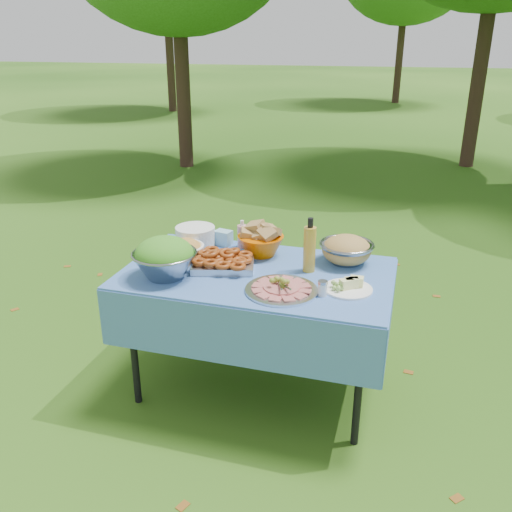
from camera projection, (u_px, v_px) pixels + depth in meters
The scene contains 14 objects.
ground at pixel (257, 387), 3.26m from camera, with size 80.00×80.00×0.00m, color #133609.
picnic_table at pixel (257, 332), 3.12m from camera, with size 1.46×0.86×0.76m, color #84CBFF.
salad_bowl at pixel (165, 258), 2.87m from camera, with size 0.34×0.34×0.22m, color gray, non-canonical shape.
pasta_bowl_white at pixel (185, 249), 3.13m from camera, with size 0.22×0.22×0.12m, color white, non-canonical shape.
plate_stack at pixel (195, 236), 3.33m from camera, with size 0.24×0.24×0.12m, color white.
wipes_box at pixel (223, 238), 3.34m from camera, with size 0.10×0.07×0.09m, color #98D4EE.
sanitizer_bottle at pixel (242, 234), 3.29m from camera, with size 0.06×0.06×0.17m, color pink.
bread_bowl at pixel (261, 240), 3.17m from camera, with size 0.27×0.27×0.18m, color #D65B00, non-canonical shape.
pasta_bowl_steel at pixel (347, 249), 3.07m from camera, with size 0.30×0.30×0.16m, color gray, non-canonical shape.
fried_tray at pixel (223, 262), 3.00m from camera, with size 0.34×0.24×0.08m, color #B4B5B9.
charcuterie_platter at pixel (282, 284), 2.73m from camera, with size 0.37×0.37×0.08m, color silver.
oil_bottle at pixel (310, 245), 2.93m from camera, with size 0.07×0.07×0.31m, color gold.
cheese_plate at pixel (348, 284), 2.75m from camera, with size 0.25×0.25×0.07m, color white.
shaker at pixel (323, 288), 2.69m from camera, with size 0.05×0.05×0.08m, color white.
Camera 1 is at (0.76, -2.62, 1.95)m, focal length 38.00 mm.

